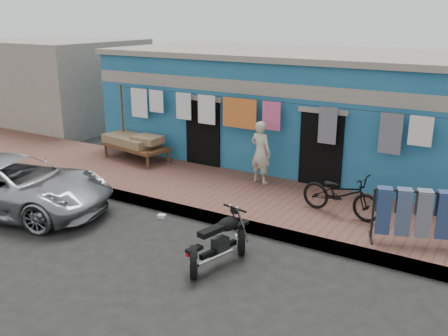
% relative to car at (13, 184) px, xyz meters
% --- Properties ---
extents(ground, '(80.00, 80.00, 0.00)m').
position_rel_car_xyz_m(ground, '(4.29, 0.25, -0.66)').
color(ground, black).
rests_on(ground, ground).
extents(sidewalk, '(28.00, 3.00, 0.25)m').
position_rel_car_xyz_m(sidewalk, '(4.29, 3.25, -0.54)').
color(sidewalk, brown).
rests_on(sidewalk, ground).
extents(curb, '(28.00, 0.10, 0.25)m').
position_rel_car_xyz_m(curb, '(4.29, 1.80, -0.54)').
color(curb, gray).
rests_on(curb, ground).
extents(building, '(12.20, 5.20, 3.36)m').
position_rel_car_xyz_m(building, '(4.29, 7.24, 1.03)').
color(building, '#1C5A84').
rests_on(building, ground).
extents(neighbor_left, '(6.00, 5.00, 3.40)m').
position_rel_car_xyz_m(neighbor_left, '(-6.71, 7.25, 1.04)').
color(neighbor_left, '#9E9384').
rests_on(neighbor_left, ground).
extents(clothesline, '(10.06, 0.06, 2.10)m').
position_rel_car_xyz_m(clothesline, '(3.72, 4.50, 1.15)').
color(clothesline, brown).
rests_on(clothesline, sidewalk).
extents(car, '(5.08, 3.29, 1.32)m').
position_rel_car_xyz_m(car, '(0.00, 0.00, 0.00)').
color(car, '#A6A7AB').
rests_on(car, ground).
extents(seated_person, '(0.64, 0.48, 1.60)m').
position_rel_car_xyz_m(seated_person, '(4.22, 4.15, 0.39)').
color(seated_person, beige).
rests_on(seated_person, sidewalk).
extents(bicycle, '(1.84, 0.86, 1.15)m').
position_rel_car_xyz_m(bicycle, '(6.67, 3.13, 0.16)').
color(bicycle, black).
rests_on(bicycle, sidewalk).
extents(motorcycle, '(1.18, 1.77, 1.00)m').
position_rel_car_xyz_m(motorcycle, '(5.39, 0.26, -0.16)').
color(motorcycle, black).
rests_on(motorcycle, ground).
extents(charpoy, '(2.53, 1.76, 0.74)m').
position_rel_car_xyz_m(charpoy, '(0.11, 4.12, -0.04)').
color(charpoy, brown).
rests_on(charpoy, sidewalk).
extents(jeans_rack, '(2.54, 1.89, 1.08)m').
position_rel_car_xyz_m(jeans_rack, '(8.59, 2.65, 0.13)').
color(jeans_rack, black).
rests_on(jeans_rack, sidewalk).
extents(litter_a, '(0.20, 0.17, 0.08)m').
position_rel_car_xyz_m(litter_a, '(3.14, 1.45, -0.62)').
color(litter_a, silver).
rests_on(litter_a, ground).
extents(litter_b, '(0.19, 0.19, 0.08)m').
position_rel_car_xyz_m(litter_b, '(5.15, 1.45, -0.62)').
color(litter_b, silver).
rests_on(litter_b, ground).
extents(litter_c, '(0.21, 0.22, 0.07)m').
position_rel_car_xyz_m(litter_c, '(4.63, 1.34, -0.63)').
color(litter_c, silver).
rests_on(litter_c, ground).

